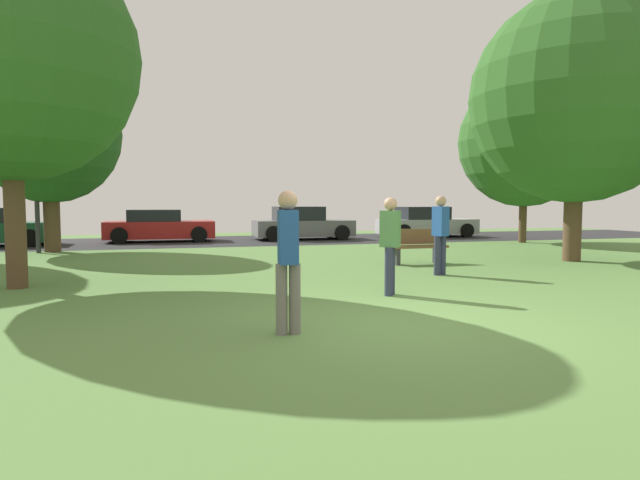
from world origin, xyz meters
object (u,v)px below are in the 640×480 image
object	(u,v)px
oak_tree_right	(8,55)
oak_tree_left	(577,99)
person_bystander	(440,231)
parked_car_red	(159,227)
person_walking	(288,255)
parked_car_silver	(426,223)
oak_tree_center	(49,134)
street_lamp_post	(36,181)
person_thrower	(390,241)
maple_tree_near	(525,142)
parked_car_grey	(302,225)
park_bench	(416,246)

from	to	relation	value
oak_tree_right	oak_tree_left	distance (m)	13.28
person_bystander	parked_car_red	world-z (taller)	person_bystander
oak_tree_right	person_walking	xyz separation A→B (m)	(4.09, -4.77, -3.28)
person_walking	parked_car_silver	bearing A→B (deg)	-26.64
oak_tree_center	street_lamp_post	xyz separation A→B (m)	(-0.35, -0.30, -1.51)
person_bystander	person_walking	distance (m)	6.07
oak_tree_right	person_thrower	distance (m)	7.61
person_thrower	parked_car_red	world-z (taller)	person_thrower
parked_car_silver	maple_tree_near	bearing A→B (deg)	-63.06
oak_tree_right	person_bystander	size ratio (longest dim) A/B	3.78
person_bystander	person_walking	xyz separation A→B (m)	(-4.33, -4.25, -0.01)
maple_tree_near	person_bystander	xyz separation A→B (m)	(-7.85, -7.73, -3.02)
person_thrower	parked_car_silver	distance (m)	16.01
parked_car_red	parked_car_silver	distance (m)	11.83
person_walking	parked_car_red	bearing A→B (deg)	11.44
oak_tree_center	parked_car_grey	xyz separation A→B (m)	(9.13, 3.48, -3.12)
oak_tree_center	parked_car_silver	distance (m)	15.77
person_thrower	maple_tree_near	bearing A→B (deg)	81.27
person_bystander	street_lamp_post	xyz separation A→B (m)	(-9.67, 8.06, 1.29)
oak_tree_left	person_thrower	xyz separation A→B (m)	(-6.90, -3.63, -3.43)
person_walking	person_thrower	bearing A→B (deg)	-40.66
person_bystander	street_lamp_post	size ratio (longest dim) A/B	0.38
maple_tree_near	parked_car_red	xyz separation A→B (m)	(-13.95, 4.40, -3.37)
maple_tree_near	parked_car_grey	size ratio (longest dim) A/B	1.56
oak_tree_center	parked_car_red	bearing A→B (deg)	49.54
oak_tree_center	oak_tree_right	bearing A→B (deg)	-83.43
parked_car_grey	person_walking	bearing A→B (deg)	-104.43
parked_car_grey	oak_tree_right	bearing A→B (deg)	-125.99
parked_car_red	parked_car_grey	distance (m)	5.92
maple_tree_near	parked_car_silver	bearing A→B (deg)	116.94
oak_tree_right	parked_car_grey	bearing A→B (deg)	54.01
oak_tree_right	oak_tree_left	xyz separation A→B (m)	(13.24, 1.04, 0.11)
person_bystander	park_bench	distance (m)	2.22
person_thrower	street_lamp_post	bearing A→B (deg)	163.50
oak_tree_right	parked_car_grey	xyz separation A→B (m)	(8.23, 11.33, -3.59)
parked_car_silver	street_lamp_post	bearing A→B (deg)	-165.98
park_bench	street_lamp_post	bearing A→B (deg)	-30.42
person_bystander	oak_tree_right	bearing A→B (deg)	73.03
person_walking	park_bench	world-z (taller)	person_walking
park_bench	person_walking	bearing A→B (deg)	53.07
person_walking	parked_car_grey	size ratio (longest dim) A/B	0.41
person_thrower	parked_car_grey	world-z (taller)	person_thrower
oak_tree_right	person_walking	bearing A→B (deg)	-49.40
oak_tree_right	person_walking	world-z (taller)	oak_tree_right
oak_tree_center	oak_tree_left	size ratio (longest dim) A/B	0.84
street_lamp_post	oak_tree_center	bearing A→B (deg)	40.79
oak_tree_left	maple_tree_near	bearing A→B (deg)	63.87
oak_tree_center	person_walking	distance (m)	13.85
park_bench	oak_tree_left	bearing A→B (deg)	172.75
oak_tree_left	parked_car_grey	size ratio (longest dim) A/B	1.70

